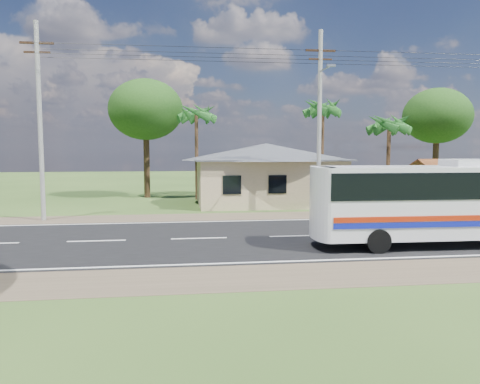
% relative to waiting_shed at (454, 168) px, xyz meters
% --- Properties ---
extents(ground, '(120.00, 120.00, 0.00)m').
position_rel_waiting_shed_xyz_m(ground, '(-13.00, -8.50, -2.73)').
color(ground, '#274217').
rests_on(ground, ground).
extents(road, '(120.00, 16.00, 0.03)m').
position_rel_waiting_shed_xyz_m(road, '(-13.00, -8.50, -2.72)').
color(road, black).
rests_on(road, ground).
extents(house, '(12.40, 10.00, 5.00)m').
position_rel_waiting_shed_xyz_m(house, '(-12.00, 4.50, -0.09)').
color(house, tan).
rests_on(house, ground).
extents(waiting_shed, '(5.20, 4.48, 3.35)m').
position_rel_waiting_shed_xyz_m(waiting_shed, '(0.00, 0.00, 0.00)').
color(waiting_shed, '#372414').
rests_on(waiting_shed, ground).
extents(concrete_barrier, '(7.00, 0.30, 0.90)m').
position_rel_waiting_shed_xyz_m(concrete_barrier, '(-1.00, -2.90, -2.28)').
color(concrete_barrier, '#9E9E99').
rests_on(concrete_barrier, ground).
extents(utility_poles, '(32.80, 2.22, 11.00)m').
position_rel_waiting_shed_xyz_m(utility_poles, '(-10.33, -2.01, 3.04)').
color(utility_poles, '#9E9E99').
rests_on(utility_poles, ground).
extents(palm_near, '(2.80, 2.80, 6.70)m').
position_rel_waiting_shed_xyz_m(palm_near, '(-3.50, 2.50, 2.98)').
color(palm_near, '#47301E').
rests_on(palm_near, ground).
extents(palm_mid, '(2.80, 2.80, 8.20)m').
position_rel_waiting_shed_xyz_m(palm_mid, '(-7.00, 7.00, 4.43)').
color(palm_mid, '#47301E').
rests_on(palm_mid, ground).
extents(palm_far, '(2.80, 2.80, 7.70)m').
position_rel_waiting_shed_xyz_m(palm_far, '(-17.00, 7.50, 3.95)').
color(palm_far, '#47301E').
rests_on(palm_far, ground).
extents(tree_behind_house, '(6.00, 6.00, 9.61)m').
position_rel_waiting_shed_xyz_m(tree_behind_house, '(-21.00, 9.50, 4.39)').
color(tree_behind_house, '#47301E').
rests_on(tree_behind_house, ground).
extents(tree_behind_shed, '(5.60, 5.60, 9.02)m').
position_rel_waiting_shed_xyz_m(tree_behind_shed, '(3.00, 7.50, 3.95)').
color(tree_behind_shed, '#47301E').
rests_on(tree_behind_shed, ground).
extents(coach_bus, '(11.74, 2.73, 3.63)m').
position_rel_waiting_shed_xyz_m(coach_bus, '(-6.81, -11.28, -0.65)').
color(coach_bus, silver).
rests_on(coach_bus, ground).
extents(motorcycle, '(2.06, 1.06, 1.03)m').
position_rel_waiting_shed_xyz_m(motorcycle, '(-3.04, -1.40, -2.21)').
color(motorcycle, black).
rests_on(motorcycle, ground).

